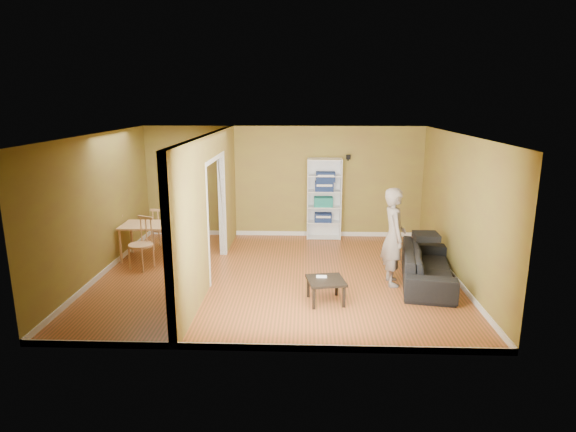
{
  "coord_description": "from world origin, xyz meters",
  "views": [
    {
      "loc": [
        0.51,
        -8.4,
        3.2
      ],
      "look_at": [
        0.2,
        0.2,
        1.1
      ],
      "focal_mm": 30.0,
      "sensor_mm": 36.0,
      "label": 1
    }
  ],
  "objects_px": {
    "person": "(394,228)",
    "chair_near": "(141,244)",
    "chair_far": "(162,228)",
    "dining_table": "(151,228)",
    "bookshelf": "(324,199)",
    "sofa": "(428,260)",
    "chair_left": "(112,236)",
    "coffee_table": "(326,283)"
  },
  "relations": [
    {
      "from": "chair_far",
      "to": "chair_left",
      "type": "bearing_deg",
      "value": 42.88
    },
    {
      "from": "sofa",
      "to": "chair_left",
      "type": "bearing_deg",
      "value": 88.86
    },
    {
      "from": "person",
      "to": "chair_near",
      "type": "bearing_deg",
      "value": 79.45
    },
    {
      "from": "coffee_table",
      "to": "chair_near",
      "type": "height_order",
      "value": "chair_near"
    },
    {
      "from": "dining_table",
      "to": "chair_near",
      "type": "relative_size",
      "value": 1.14
    },
    {
      "from": "bookshelf",
      "to": "sofa",
      "type": "bearing_deg",
      "value": -58.26
    },
    {
      "from": "sofa",
      "to": "person",
      "type": "xyz_separation_m",
      "value": [
        -0.64,
        -0.08,
        0.61
      ]
    },
    {
      "from": "chair_far",
      "to": "dining_table",
      "type": "bearing_deg",
      "value": 94.38
    },
    {
      "from": "person",
      "to": "chair_left",
      "type": "distance_m",
      "value": 5.69
    },
    {
      "from": "person",
      "to": "chair_far",
      "type": "bearing_deg",
      "value": 64.62
    },
    {
      "from": "person",
      "to": "chair_far",
      "type": "xyz_separation_m",
      "value": [
        -4.67,
        1.91,
        -0.55
      ]
    },
    {
      "from": "person",
      "to": "coffee_table",
      "type": "relative_size",
      "value": 3.52
    },
    {
      "from": "bookshelf",
      "to": "dining_table",
      "type": "relative_size",
      "value": 1.63
    },
    {
      "from": "bookshelf",
      "to": "dining_table",
      "type": "height_order",
      "value": "bookshelf"
    },
    {
      "from": "sofa",
      "to": "bookshelf",
      "type": "bearing_deg",
      "value": 41.65
    },
    {
      "from": "bookshelf",
      "to": "chair_far",
      "type": "bearing_deg",
      "value": -164.37
    },
    {
      "from": "sofa",
      "to": "coffee_table",
      "type": "distance_m",
      "value": 2.06
    },
    {
      "from": "chair_left",
      "to": "chair_near",
      "type": "relative_size",
      "value": 0.88
    },
    {
      "from": "person",
      "to": "chair_near",
      "type": "height_order",
      "value": "person"
    },
    {
      "from": "sofa",
      "to": "chair_near",
      "type": "bearing_deg",
      "value": 94.26
    },
    {
      "from": "sofa",
      "to": "chair_near",
      "type": "distance_m",
      "value": 5.36
    },
    {
      "from": "dining_table",
      "to": "chair_far",
      "type": "xyz_separation_m",
      "value": [
        0.03,
        0.66,
        -0.18
      ]
    },
    {
      "from": "coffee_table",
      "to": "chair_near",
      "type": "relative_size",
      "value": 0.57
    },
    {
      "from": "dining_table",
      "to": "coffee_table",
      "type": "bearing_deg",
      "value": -31.0
    },
    {
      "from": "bookshelf",
      "to": "chair_near",
      "type": "relative_size",
      "value": 1.86
    },
    {
      "from": "chair_left",
      "to": "bookshelf",
      "type": "bearing_deg",
      "value": 125.92
    },
    {
      "from": "dining_table",
      "to": "chair_left",
      "type": "distance_m",
      "value": 0.85
    },
    {
      "from": "person",
      "to": "chair_far",
      "type": "relative_size",
      "value": 2.19
    },
    {
      "from": "chair_near",
      "to": "sofa",
      "type": "bearing_deg",
      "value": 17.83
    },
    {
      "from": "sofa",
      "to": "bookshelf",
      "type": "distance_m",
      "value": 3.36
    },
    {
      "from": "coffee_table",
      "to": "chair_far",
      "type": "height_order",
      "value": "chair_far"
    },
    {
      "from": "chair_near",
      "to": "person",
      "type": "bearing_deg",
      "value": 16.08
    },
    {
      "from": "coffee_table",
      "to": "sofa",
      "type": "bearing_deg",
      "value": 26.7
    },
    {
      "from": "sofa",
      "to": "bookshelf",
      "type": "relative_size",
      "value": 1.15
    },
    {
      "from": "sofa",
      "to": "chair_left",
      "type": "distance_m",
      "value": 6.27
    },
    {
      "from": "sofa",
      "to": "bookshelf",
      "type": "height_order",
      "value": "bookshelf"
    },
    {
      "from": "person",
      "to": "chair_near",
      "type": "relative_size",
      "value": 2.01
    },
    {
      "from": "chair_near",
      "to": "chair_far",
      "type": "xyz_separation_m",
      "value": [
        0.03,
        1.3,
        -0.04
      ]
    },
    {
      "from": "sofa",
      "to": "chair_far",
      "type": "height_order",
      "value": "chair_far"
    },
    {
      "from": "bookshelf",
      "to": "chair_near",
      "type": "bearing_deg",
      "value": -147.45
    },
    {
      "from": "coffee_table",
      "to": "chair_left",
      "type": "relative_size",
      "value": 0.65
    },
    {
      "from": "coffee_table",
      "to": "chair_left",
      "type": "bearing_deg",
      "value": 153.73
    }
  ]
}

